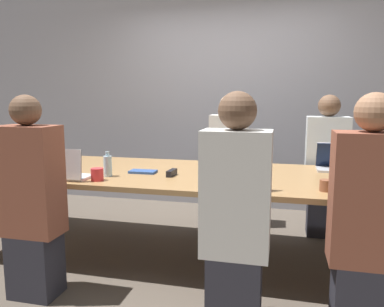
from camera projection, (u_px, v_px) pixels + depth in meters
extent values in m
plane|color=brown|center=(198.00, 256.00, 3.28)|extent=(24.00, 24.00, 0.00)
cube|color=#9999A3|center=(228.00, 96.00, 4.65)|extent=(12.00, 0.06, 2.80)
cube|color=#9E7547|center=(199.00, 175.00, 3.17)|extent=(4.05, 1.24, 0.04)
cylinder|color=#4C4C51|center=(42.00, 192.00, 4.08)|extent=(0.08, 0.08, 0.71)
cube|color=#B7B7BC|center=(335.00, 170.00, 3.25)|extent=(0.30, 0.23, 0.02)
cube|color=#B7B7BC|center=(334.00, 155.00, 3.31)|extent=(0.31, 0.09, 0.22)
cube|color=#0F1933|center=(334.00, 155.00, 3.31)|extent=(0.30, 0.09, 0.22)
cube|color=#2D2D38|center=(323.00, 213.00, 3.76)|extent=(0.32, 0.24, 0.45)
cube|color=silver|center=(327.00, 155.00, 3.67)|extent=(0.40, 0.24, 0.75)
sphere|color=brown|center=(329.00, 106.00, 3.60)|extent=(0.21, 0.21, 0.21)
cylinder|color=brown|center=(363.00, 166.00, 3.24)|extent=(0.09, 0.09, 0.09)
cylinder|color=black|center=(370.00, 164.00, 3.05)|extent=(0.08, 0.08, 0.19)
cylinder|color=black|center=(371.00, 150.00, 3.04)|extent=(0.04, 0.04, 0.04)
cube|color=silver|center=(70.00, 177.00, 2.97)|extent=(0.32, 0.23, 0.02)
cube|color=silver|center=(61.00, 164.00, 2.84)|extent=(0.33, 0.03, 0.23)
cube|color=#0F1933|center=(62.00, 164.00, 2.85)|extent=(0.32, 0.03, 0.23)
cube|color=#2D2D38|center=(36.00, 264.00, 2.61)|extent=(0.32, 0.24, 0.45)
cube|color=brown|center=(30.00, 181.00, 2.52)|extent=(0.40, 0.24, 0.75)
sphere|color=brown|center=(25.00, 110.00, 2.45)|extent=(0.20, 0.20, 0.20)
cylinder|color=red|center=(97.00, 174.00, 2.87)|extent=(0.10, 0.10, 0.10)
cylinder|color=#ADD1E0|center=(108.00, 166.00, 3.02)|extent=(0.07, 0.07, 0.17)
cylinder|color=#ADD1E0|center=(107.00, 154.00, 3.00)|extent=(0.03, 0.03, 0.04)
cube|color=gray|center=(366.00, 193.00, 2.47)|extent=(0.33, 0.22, 0.02)
cube|color=gray|center=(371.00, 178.00, 2.35)|extent=(0.34, 0.05, 0.23)
cube|color=silver|center=(370.00, 178.00, 2.36)|extent=(0.33, 0.05, 0.22)
cube|color=#2D2D38|center=(361.00, 300.00, 2.15)|extent=(0.32, 0.24, 0.45)
cube|color=brown|center=(369.00, 199.00, 2.06)|extent=(0.40, 0.24, 0.75)
sphere|color=#9E7051|center=(375.00, 112.00, 1.99)|extent=(0.21, 0.21, 0.21)
cylinder|color=brown|center=(326.00, 185.00, 2.55)|extent=(0.08, 0.08, 0.08)
cube|color=gray|center=(245.00, 185.00, 2.68)|extent=(0.35, 0.23, 0.02)
cube|color=gray|center=(243.00, 171.00, 2.56)|extent=(0.36, 0.05, 0.23)
cube|color=#0F1933|center=(243.00, 171.00, 2.57)|extent=(0.35, 0.05, 0.23)
cube|color=#2D2D38|center=(234.00, 290.00, 2.27)|extent=(0.32, 0.24, 0.45)
cube|color=silver|center=(236.00, 194.00, 2.18)|extent=(0.40, 0.24, 0.75)
sphere|color=brown|center=(237.00, 111.00, 2.11)|extent=(0.22, 0.22, 0.22)
cylinder|color=black|center=(211.00, 171.00, 2.82)|extent=(0.07, 0.07, 0.17)
cylinder|color=black|center=(211.00, 158.00, 2.81)|extent=(0.03, 0.03, 0.04)
cube|color=silver|center=(221.00, 165.00, 3.47)|extent=(0.33, 0.25, 0.02)
cube|color=silver|center=(223.00, 149.00, 3.55)|extent=(0.34, 0.07, 0.25)
cube|color=silver|center=(223.00, 150.00, 3.54)|extent=(0.33, 0.07, 0.25)
cube|color=#2D2D38|center=(228.00, 204.00, 4.10)|extent=(0.32, 0.24, 0.45)
cube|color=silver|center=(229.00, 150.00, 4.01)|extent=(0.40, 0.24, 0.75)
sphere|color=beige|center=(230.00, 105.00, 3.94)|extent=(0.21, 0.21, 0.21)
cylinder|color=#232328|center=(249.00, 163.00, 3.40)|extent=(0.09, 0.09, 0.09)
cube|color=black|center=(172.00, 173.00, 3.05)|extent=(0.05, 0.15, 0.05)
cube|color=#2D4C8C|center=(143.00, 172.00, 3.17)|extent=(0.23, 0.13, 0.02)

